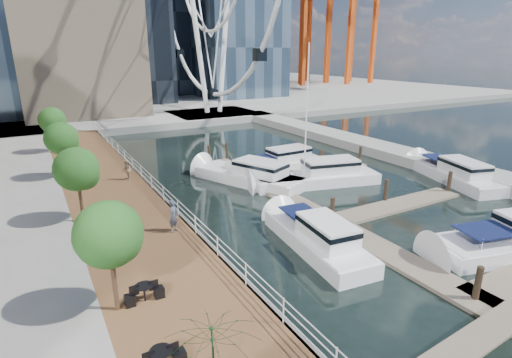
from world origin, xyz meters
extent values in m
plane|color=black|center=(0.00, 0.00, 0.00)|extent=(520.00, 520.00, 0.00)
cube|color=brown|center=(-9.00, 15.00, 0.50)|extent=(6.00, 60.00, 1.00)
cube|color=#595954|center=(-6.00, 15.00, 0.50)|extent=(0.25, 60.00, 1.00)
cube|color=gray|center=(0.00, 102.00, 0.50)|extent=(200.00, 114.00, 1.00)
cube|color=gray|center=(20.00, 20.00, 0.50)|extent=(4.00, 60.00, 1.00)
cube|color=gray|center=(14.00, 52.00, 0.50)|extent=(14.00, 12.00, 1.00)
cube|color=#6D6051|center=(3.00, 10.00, 0.10)|extent=(2.00, 32.00, 0.20)
cube|color=#6D6051|center=(9.00, 8.00, 0.10)|extent=(12.00, 2.00, 0.20)
cube|color=#6D6051|center=(9.00, 18.00, 0.10)|extent=(12.00, 2.00, 0.20)
cylinder|color=white|center=(11.50, 52.00, 14.00)|extent=(0.80, 0.80, 26.00)
cylinder|color=white|center=(16.50, 52.00, 14.00)|extent=(0.80, 0.80, 26.00)
cylinder|color=#3F2B1C|center=(-11.40, 4.00, 2.20)|extent=(0.20, 0.20, 2.40)
sphere|color=#265B1E|center=(-11.40, 4.00, 4.30)|extent=(2.60, 2.60, 2.60)
cylinder|color=#3F2B1C|center=(-11.40, 14.00, 2.20)|extent=(0.20, 0.20, 2.40)
sphere|color=#265B1E|center=(-11.40, 14.00, 4.30)|extent=(2.60, 2.60, 2.60)
cylinder|color=#3F2B1C|center=(-11.40, 24.00, 2.20)|extent=(0.20, 0.20, 2.40)
sphere|color=#265B1E|center=(-11.40, 24.00, 4.30)|extent=(2.60, 2.60, 2.60)
cylinder|color=#3F2B1C|center=(-11.40, 34.00, 2.20)|extent=(0.20, 0.20, 2.40)
sphere|color=#265B1E|center=(-11.40, 34.00, 4.30)|extent=(2.60, 2.60, 2.60)
imported|color=#464A5D|center=(-7.05, 9.89, 1.96)|extent=(0.83, 0.80, 1.91)
imported|color=gray|center=(-7.22, 21.03, 1.82)|extent=(0.66, 0.82, 1.64)
imported|color=#32383E|center=(-10.11, 31.76, 1.83)|extent=(0.98, 0.42, 1.67)
camera|label=1|loc=(-13.32, -10.60, 10.86)|focal=28.00mm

